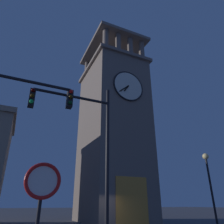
% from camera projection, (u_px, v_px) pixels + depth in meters
% --- Properties ---
extents(clocktower, '(6.85, 8.80, 23.60)m').
position_uv_depth(clocktower, '(113.00, 132.00, 25.21)').
color(clocktower, '#75665B').
rests_on(clocktower, ground_plane).
extents(traffic_signal_far, '(3.48, 0.41, 6.66)m').
position_uv_depth(traffic_signal_far, '(85.00, 136.00, 8.77)').
color(traffic_signal_far, black).
rests_on(traffic_signal_far, ground_plane).
extents(street_lamp, '(0.44, 0.44, 5.11)m').
position_uv_depth(street_lamp, '(209.00, 175.00, 15.01)').
color(street_lamp, black).
rests_on(street_lamp, ground_plane).
extents(no_horn_sign, '(0.78, 0.14, 2.54)m').
position_uv_depth(no_horn_sign, '(42.00, 189.00, 4.55)').
color(no_horn_sign, black).
rests_on(no_horn_sign, ground_plane).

